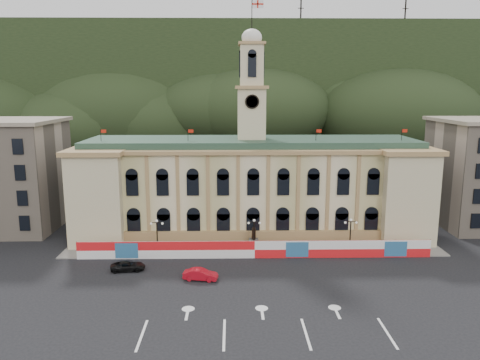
{
  "coord_description": "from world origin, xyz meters",
  "views": [
    {
      "loc": [
        -3.22,
        -47.82,
        23.45
      ],
      "look_at": [
        -2.02,
        18.0,
        10.69
      ],
      "focal_mm": 35.0,
      "sensor_mm": 36.0,
      "label": 1
    }
  ],
  "objects_px": {
    "lamp_center": "(254,233)",
    "red_sedan": "(200,274)",
    "statue": "(254,243)",
    "black_suv": "(128,266)"
  },
  "relations": [
    {
      "from": "lamp_center",
      "to": "black_suv",
      "type": "distance_m",
      "value": 18.24
    },
    {
      "from": "statue",
      "to": "lamp_center",
      "type": "distance_m",
      "value": 2.14
    },
    {
      "from": "lamp_center",
      "to": "red_sedan",
      "type": "xyz_separation_m",
      "value": [
        -7.17,
        -9.63,
        -2.36
      ]
    },
    {
      "from": "statue",
      "to": "lamp_center",
      "type": "relative_size",
      "value": 0.72
    },
    {
      "from": "statue",
      "to": "red_sedan",
      "type": "bearing_deg",
      "value": -123.99
    },
    {
      "from": "statue",
      "to": "black_suv",
      "type": "height_order",
      "value": "statue"
    },
    {
      "from": "statue",
      "to": "red_sedan",
      "type": "height_order",
      "value": "statue"
    },
    {
      "from": "statue",
      "to": "red_sedan",
      "type": "xyz_separation_m",
      "value": [
        -7.17,
        -10.63,
        -0.48
      ]
    },
    {
      "from": "lamp_center",
      "to": "red_sedan",
      "type": "distance_m",
      "value": 12.23
    },
    {
      "from": "statue",
      "to": "lamp_center",
      "type": "bearing_deg",
      "value": -90.0
    }
  ]
}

